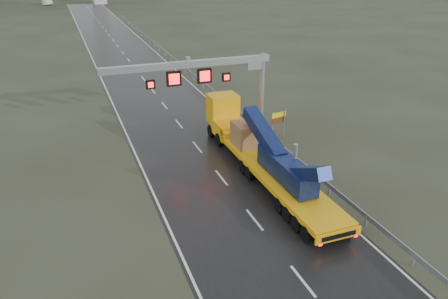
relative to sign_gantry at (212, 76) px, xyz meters
name	(u,v)px	position (x,y,z in m)	size (l,w,h in m)	color
ground	(284,258)	(-2.10, -17.99, -5.61)	(400.00, 400.00, 0.00)	#2B2F21
road	(143,79)	(-2.10, 22.01, -5.60)	(11.00, 200.00, 0.02)	black
guardrail	(211,89)	(4.00, 12.01, -4.91)	(0.20, 140.00, 1.40)	gray
sign_gantry	(212,76)	(0.00, 0.00, 0.00)	(14.90, 1.20, 7.42)	#B2B1AD
heavy_haul_truck	(255,144)	(1.06, -6.86, -3.84)	(3.00, 19.54, 4.58)	orange
exit_sign_pair	(279,120)	(5.22, -2.80, -3.79)	(1.50, 0.38, 2.61)	gray
striped_barrier	(267,135)	(4.09, -2.94, -5.03)	(0.69, 0.37, 1.16)	red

